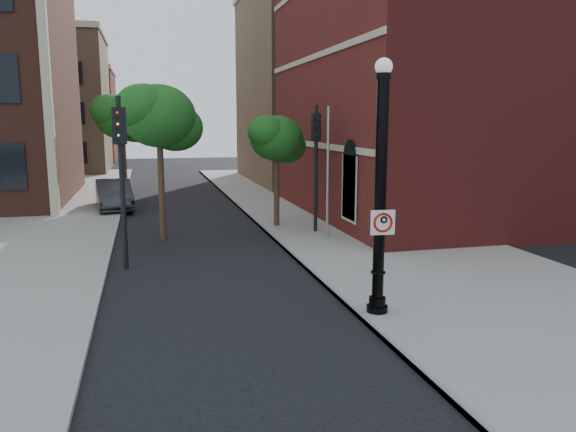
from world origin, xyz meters
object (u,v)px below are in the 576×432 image
object	(u,v)px
lamppost	(380,202)
traffic_signal_right	(316,148)
no_parking_sign	(383,222)
traffic_signal_left	(121,154)
parked_car	(114,195)

from	to	relation	value
lamppost	traffic_signal_right	bearing A→B (deg)	81.53
lamppost	no_parking_sign	size ratio (longest dim) A/B	10.32
no_parking_sign	traffic_signal_right	distance (m)	10.13
no_parking_sign	traffic_signal_left	bearing A→B (deg)	139.09
lamppost	traffic_signal_left	size ratio (longest dim) A/B	1.12
no_parking_sign	lamppost	bearing A→B (deg)	100.87
no_parking_sign	traffic_signal_left	distance (m)	8.68
no_parking_sign	parked_car	world-z (taller)	no_parking_sign
no_parking_sign	parked_car	distance (m)	19.87
lamppost	parked_car	bearing A→B (deg)	110.51
parked_car	traffic_signal_left	size ratio (longest dim) A/B	0.90
parked_car	traffic_signal_left	bearing A→B (deg)	-92.17
no_parking_sign	parked_car	bearing A→B (deg)	115.52
lamppost	traffic_signal_left	xyz separation A→B (m)	(-5.94, 6.02, 0.84)
lamppost	parked_car	distance (m)	19.76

